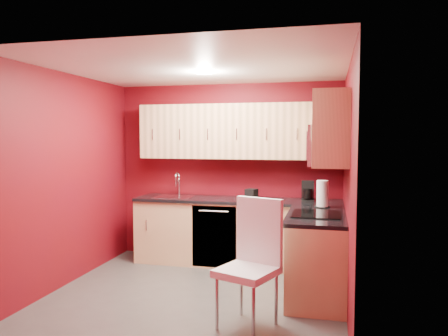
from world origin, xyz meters
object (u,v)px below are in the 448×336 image
at_px(napkin_holder, 251,195).
at_px(paper_towel, 322,194).
at_px(dining_chair, 247,264).
at_px(microwave, 328,145).
at_px(coffee_maker, 308,191).
at_px(sink, 175,194).

xyz_separation_m(napkin_holder, paper_towel, (0.93, -0.40, 0.09)).
relative_size(paper_towel, dining_chair, 0.27).
bearing_deg(microwave, dining_chair, -126.63).
bearing_deg(dining_chair, microwave, 74.81).
relative_size(microwave, coffee_maker, 2.85).
bearing_deg(coffee_maker, dining_chair, -106.34).
height_order(microwave, coffee_maker, microwave).
bearing_deg(paper_towel, dining_chair, -113.63).
xyz_separation_m(napkin_holder, dining_chair, (0.29, -1.86, -0.40)).
bearing_deg(sink, paper_towel, -13.19).
distance_m(sink, coffee_maker, 1.85).
height_order(paper_towel, dining_chair, paper_towel).
distance_m(napkin_holder, paper_towel, 1.01).
bearing_deg(microwave, sink, 154.40).
distance_m(coffee_maker, dining_chair, 2.01).
relative_size(sink, dining_chair, 0.44).
xyz_separation_m(sink, coffee_maker, (1.84, -0.03, 0.10)).
bearing_deg(paper_towel, napkin_holder, 156.83).
bearing_deg(microwave, paper_towel, 96.06).
distance_m(sink, napkin_holder, 1.11).
distance_m(microwave, sink, 2.43).
height_order(microwave, sink, microwave).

